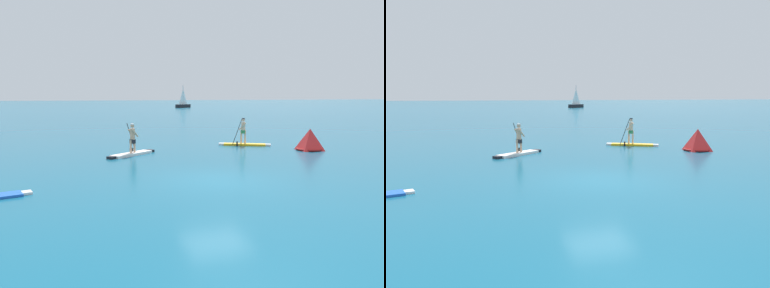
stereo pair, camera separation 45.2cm
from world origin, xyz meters
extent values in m
plane|color=#145B7A|center=(0.00, 0.00, 0.00)|extent=(440.00, 440.00, 0.00)
cube|color=white|center=(-6.61, 0.15, 0.04)|extent=(0.39, 0.46, 0.08)
cube|color=white|center=(-1.90, 7.37, 0.06)|extent=(2.50, 2.12, 0.13)
cube|color=black|center=(-0.72, 8.28, 0.06)|extent=(0.54, 0.56, 0.13)
cube|color=black|center=(-3.09, 6.47, 0.06)|extent=(0.50, 0.51, 0.13)
cylinder|color=tan|center=(-1.71, 7.52, 0.48)|extent=(0.11, 0.11, 0.70)
cylinder|color=tan|center=(-1.94, 7.34, 0.48)|extent=(0.11, 0.11, 0.70)
cube|color=black|center=(-1.83, 7.43, 0.74)|extent=(0.34, 0.33, 0.22)
cylinder|color=tan|center=(-1.83, 7.43, 1.13)|extent=(0.26, 0.26, 0.61)
sphere|color=tan|center=(-1.83, 7.43, 1.57)|extent=(0.21, 0.21, 0.21)
cylinder|color=white|center=(-1.83, 7.43, 1.66)|extent=(0.18, 0.18, 0.06)
cylinder|color=tan|center=(-1.88, 7.58, 1.18)|extent=(0.41, 0.37, 0.48)
cylinder|color=tan|center=(-1.69, 7.34, 1.18)|extent=(0.41, 0.37, 0.48)
cylinder|color=black|center=(-1.80, 7.98, 0.90)|extent=(0.55, 0.44, 1.61)
cube|color=black|center=(-1.80, 7.98, 0.15)|extent=(0.19, 0.21, 0.32)
cube|color=yellow|center=(5.67, 9.18, 0.06)|extent=(2.60, 1.80, 0.12)
cube|color=white|center=(4.37, 9.89, 0.06)|extent=(0.49, 0.54, 0.12)
cube|color=white|center=(6.97, 8.47, 0.06)|extent=(0.47, 0.48, 0.12)
cylinder|color=beige|center=(5.48, 9.29, 0.54)|extent=(0.11, 0.11, 0.85)
cylinder|color=beige|center=(5.69, 9.17, 0.54)|extent=(0.11, 0.11, 0.85)
cube|color=#338C4C|center=(5.58, 9.23, 0.88)|extent=(0.33, 0.32, 0.22)
cylinder|color=beige|center=(5.58, 9.23, 1.23)|extent=(0.26, 0.26, 0.52)
sphere|color=beige|center=(5.58, 9.23, 1.63)|extent=(0.21, 0.21, 0.21)
cylinder|color=black|center=(5.58, 9.23, 1.72)|extent=(0.18, 0.18, 0.06)
cylinder|color=beige|center=(5.47, 9.12, 1.22)|extent=(0.43, 0.29, 0.50)
cylinder|color=beige|center=(5.61, 9.39, 1.22)|extent=(0.43, 0.29, 0.50)
cylinder|color=black|center=(5.08, 9.04, 0.91)|extent=(0.54, 0.32, 1.67)
cube|color=black|center=(5.08, 9.04, 0.14)|extent=(0.17, 0.21, 0.32)
pyramid|color=red|center=(8.31, 6.00, 0.63)|extent=(1.83, 1.83, 1.26)
torus|color=maroon|center=(8.31, 6.00, 0.06)|extent=(1.55, 1.55, 0.12)
cube|color=black|center=(24.27, 82.17, 0.42)|extent=(4.49, 3.46, 0.85)
cylinder|color=#B2B2B7|center=(24.27, 82.17, 3.25)|extent=(0.12, 0.12, 4.82)
pyramid|color=white|center=(24.27, 82.17, 2.84)|extent=(1.84, 1.05, 3.78)
camera|label=1|loc=(-5.51, -13.55, 3.21)|focal=37.06mm
camera|label=2|loc=(-5.08, -13.69, 3.21)|focal=37.06mm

